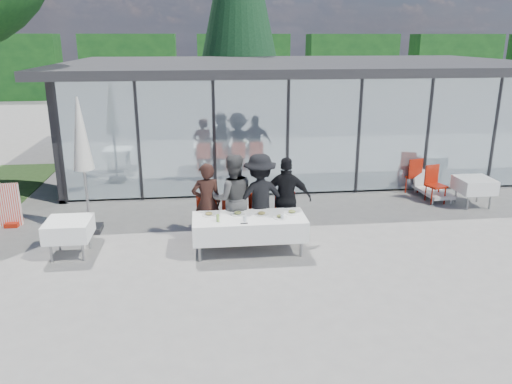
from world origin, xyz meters
TOP-DOWN VIEW (x-y plane):
  - ground at (0.00, 0.00)m, footprint 90.00×90.00m
  - pavilion at (2.00, 8.16)m, footprint 14.80×8.80m
  - treeline at (-2.00, 28.00)m, footprint 62.50×2.00m
  - dining_table at (-0.36, 0.44)m, footprint 2.26×0.96m
  - diner_a at (-1.19, 1.08)m, footprint 0.70×0.70m
  - diner_chair_a at (-1.19, 1.19)m, footprint 0.44×0.44m
  - diner_b at (-0.64, 1.08)m, footprint 0.97×0.97m
  - diner_chair_b at (-0.64, 1.19)m, footprint 0.44×0.44m
  - diner_c at (-0.07, 1.08)m, footprint 1.38×1.38m
  - diner_chair_c at (-0.07, 1.19)m, footprint 0.44×0.44m
  - diner_d at (0.50, 1.08)m, footprint 1.25×1.25m
  - diner_chair_d at (0.50, 1.19)m, footprint 0.44×0.44m
  - plate_a at (-1.16, 0.63)m, footprint 0.29×0.29m
  - plate_b at (-0.58, 0.61)m, footprint 0.29×0.29m
  - plate_c at (-0.10, 0.53)m, footprint 0.29×0.29m
  - plate_d at (0.52, 0.56)m, footprint 0.29×0.29m
  - plate_extra at (0.25, 0.32)m, footprint 0.29×0.29m
  - juice_bottle at (-0.99, 0.25)m, footprint 0.06×0.06m
  - drinking_glasses at (-0.10, 0.23)m, footprint 0.81×0.09m
  - folded_eyeglasses at (-0.50, 0.08)m, footprint 0.14×0.03m
  - spare_table_left at (-3.92, 0.68)m, footprint 0.86×0.86m
  - spare_table_right at (5.67, 2.66)m, footprint 0.86×0.86m
  - spare_chair_a at (4.81, 3.13)m, footprint 0.55×0.55m
  - spare_chair_b at (4.60, 4.02)m, footprint 0.54×0.54m
  - market_umbrella at (-3.80, 1.96)m, footprint 0.50×0.50m
  - lounger at (4.93, 3.56)m, footprint 0.68×1.36m

SIDE VIEW (x-z plane):
  - ground at x=0.00m, z-range 0.00..0.00m
  - lounger at x=4.93m, z-range -0.10..0.62m
  - diner_chair_a at x=-1.19m, z-range 0.05..1.03m
  - diner_chair_b at x=-0.64m, z-range 0.05..1.03m
  - diner_chair_c at x=-0.07m, z-range 0.05..1.03m
  - diner_chair_d at x=0.50m, z-range 0.05..1.03m
  - spare_chair_a at x=4.81m, z-range 0.05..1.03m
  - spare_chair_b at x=4.60m, z-range 0.05..1.03m
  - dining_table at x=-0.36m, z-range 0.16..0.91m
  - spare_table_left at x=-3.92m, z-range 0.18..0.92m
  - spare_table_right at x=5.67m, z-range 0.18..0.92m
  - folded_eyeglasses at x=-0.50m, z-range 0.75..0.76m
  - plate_a at x=-1.16m, z-range 0.74..0.81m
  - plate_b at x=-0.58m, z-range 0.74..0.81m
  - plate_c at x=-0.10m, z-range 0.74..0.81m
  - plate_d at x=0.52m, z-range 0.74..0.81m
  - plate_extra at x=0.25m, z-range 0.74..0.81m
  - drinking_glasses at x=-0.10m, z-range 0.75..0.85m
  - juice_bottle at x=-0.99m, z-range 0.75..0.89m
  - diner_a at x=-1.19m, z-range 0.00..1.72m
  - diner_d at x=0.50m, z-range 0.00..1.79m
  - diner_c at x=-0.07m, z-range 0.00..1.88m
  - diner_b at x=-0.64m, z-range 0.00..1.89m
  - market_umbrella at x=-3.80m, z-range 0.51..3.51m
  - pavilion at x=2.00m, z-range 0.43..3.87m
  - treeline at x=-2.00m, z-range 0.00..4.40m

